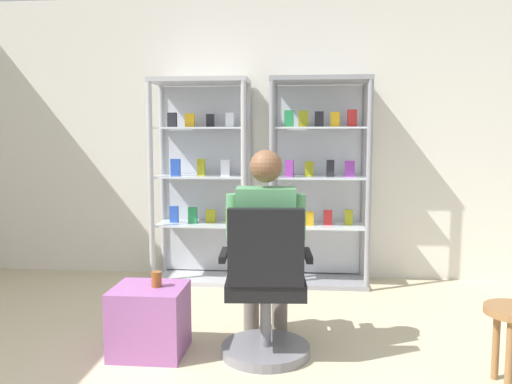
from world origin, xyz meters
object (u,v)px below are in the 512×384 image
(display_cabinet_left, at_px, (203,180))
(tea_glass, at_px, (157,279))
(office_chair, at_px, (266,297))
(display_cabinet_right, at_px, (319,180))
(storage_crate, at_px, (150,320))
(seated_shopkeeper, at_px, (266,240))

(display_cabinet_left, height_order, tea_glass, display_cabinet_left)
(office_chair, relative_size, tea_glass, 9.90)
(tea_glass, bearing_deg, display_cabinet_left, 91.36)
(display_cabinet_left, height_order, display_cabinet_right, same)
(storage_crate, distance_m, tea_glass, 0.27)
(display_cabinet_right, bearing_deg, office_chair, -102.00)
(display_cabinet_left, relative_size, tea_glass, 19.60)
(office_chair, xyz_separation_m, seated_shopkeeper, (-0.01, 0.16, 0.32))
(seated_shopkeeper, relative_size, storage_crate, 2.89)
(office_chair, bearing_deg, seated_shopkeeper, 94.21)
(storage_crate, bearing_deg, display_cabinet_left, 89.76)
(storage_crate, height_order, tea_glass, tea_glass)
(seated_shopkeeper, distance_m, storage_crate, 0.89)
(display_cabinet_left, relative_size, office_chair, 1.98)
(office_chair, height_order, seated_shopkeeper, seated_shopkeeper)
(display_cabinet_left, height_order, storage_crate, display_cabinet_left)
(seated_shopkeeper, height_order, tea_glass, seated_shopkeeper)
(display_cabinet_left, distance_m, storage_crate, 1.89)
(display_cabinet_right, xyz_separation_m, storage_crate, (-1.11, -1.73, -0.75))
(storage_crate, bearing_deg, seated_shopkeeper, 11.50)
(tea_glass, bearing_deg, display_cabinet_right, 58.42)
(display_cabinet_right, height_order, tea_glass, display_cabinet_right)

